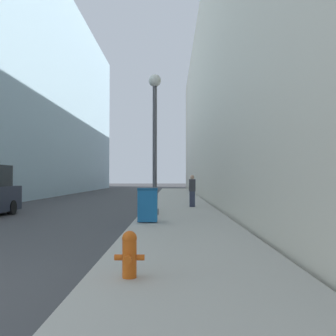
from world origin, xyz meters
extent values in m
cube|color=#ADA89E|center=(5.69, 18.00, 0.07)|extent=(3.52, 60.00, 0.14)
cube|color=beige|center=(13.56, 26.00, 8.03)|extent=(12.00, 60.00, 16.06)
cylinder|color=#D15614|center=(4.63, 1.40, 0.42)|extent=(0.22, 0.22, 0.56)
sphere|color=#D15614|center=(4.63, 1.40, 0.74)|extent=(0.23, 0.23, 0.23)
cylinder|color=#D15614|center=(4.63, 1.40, 0.81)|extent=(0.06, 0.06, 0.05)
cylinder|color=#D15614|center=(4.63, 1.23, 0.45)|extent=(0.11, 0.12, 0.11)
cylinder|color=#D15614|center=(4.46, 1.40, 0.45)|extent=(0.12, 0.09, 0.09)
cylinder|color=#D15614|center=(4.80, 1.40, 0.45)|extent=(0.12, 0.09, 0.09)
cube|color=#19609E|center=(4.45, 8.45, 0.70)|extent=(0.65, 0.55, 1.06)
cube|color=navy|center=(4.45, 8.45, 1.27)|extent=(0.67, 0.57, 0.08)
cylinder|color=black|center=(4.18, 8.69, 0.22)|extent=(0.05, 0.16, 0.16)
cylinder|color=black|center=(4.73, 8.69, 0.22)|extent=(0.05, 0.16, 0.16)
cylinder|color=#4C4C51|center=(4.58, 11.00, 0.27)|extent=(0.33, 0.33, 0.25)
cylinder|color=#4C4C51|center=(4.58, 11.00, 2.81)|extent=(0.18, 0.18, 5.33)
sphere|color=silver|center=(4.58, 11.00, 5.67)|extent=(0.51, 0.51, 0.51)
cylinder|color=black|center=(-1.96, 12.48, 0.32)|extent=(0.24, 0.64, 0.64)
cube|color=#2D3347|center=(6.34, 15.19, 0.54)|extent=(0.28, 0.20, 0.80)
cube|color=#333338|center=(6.34, 15.19, 1.26)|extent=(0.33, 0.20, 0.64)
sphere|color=tan|center=(6.34, 15.19, 1.69)|extent=(0.22, 0.22, 0.22)
camera|label=1|loc=(5.28, -4.33, 1.67)|focal=40.00mm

